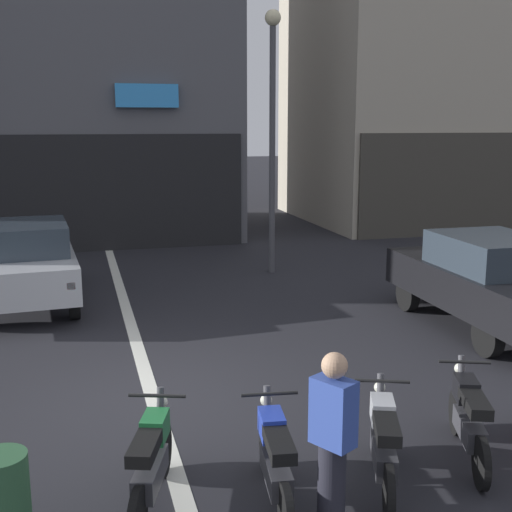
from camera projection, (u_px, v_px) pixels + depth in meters
The scene contains 14 objects.
ground_plane at pixel (153, 400), 8.49m from camera, with size 120.00×120.00×0.00m, color #232328.
lane_centre_line at pixel (120, 289), 14.16m from camera, with size 0.20×18.00×0.01m, color silver.
building_mid_block at pixel (54, 71), 20.45m from camera, with size 10.61×7.23×10.18m.
building_far_right at pixel (418, 40), 23.46m from camera, with size 8.03×7.72×12.79m.
car_silver_crossing_near at pixel (26, 261), 12.73m from camera, with size 2.02×4.21×1.64m.
car_black_parked_kerbside at pixel (487, 279), 11.28m from camera, with size 1.83×4.13×1.64m.
car_white_down_street at pixel (172, 205), 21.27m from camera, with size 1.80×4.11×1.64m.
street_lamp at pixel (272, 114), 14.99m from camera, with size 0.36×0.36×5.97m.
motorcycle_green_row_leftmost at pixel (151, 461), 6.05m from camera, with size 0.68×1.60×0.98m.
motorcycle_blue_row_left_mid at pixel (275, 458), 6.09m from camera, with size 0.55×1.66×0.98m.
motorcycle_silver_row_centre at pixel (383, 442), 6.41m from camera, with size 0.71×1.59×0.98m.
motorcycle_black_row_right_mid at pixel (469, 418), 6.94m from camera, with size 0.71×1.59×0.98m.
person_by_motorcycles at pixel (333, 445), 5.52m from camera, with size 0.37×0.42×1.67m.
trash_bin at pixel (3, 503), 5.44m from camera, with size 0.44×0.44×0.85m, color #2D5938.
Camera 1 is at (-0.84, -8.02, 3.51)m, focal length 46.25 mm.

